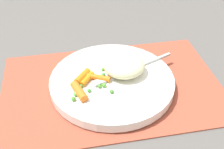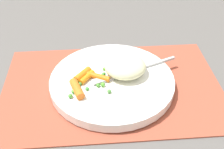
{
  "view_description": "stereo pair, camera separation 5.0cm",
  "coord_description": "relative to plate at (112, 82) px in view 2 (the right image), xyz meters",
  "views": [
    {
      "loc": [
        0.09,
        0.47,
        0.42
      ],
      "look_at": [
        0.0,
        0.0,
        0.04
      ],
      "focal_mm": 46.02,
      "sensor_mm": 36.0,
      "label": 1
    },
    {
      "loc": [
        0.04,
        0.47,
        0.42
      ],
      "look_at": [
        0.0,
        0.0,
        0.04
      ],
      "focal_mm": 46.02,
      "sensor_mm": 36.0,
      "label": 2
    }
  ],
  "objects": [
    {
      "name": "fork",
      "position": [
        -0.03,
        -0.01,
        0.01
      ],
      "size": [
        0.2,
        0.09,
        0.01
      ],
      "color": "#B8B8B8",
      "rests_on": "plate"
    },
    {
      "name": "carrot_portion",
      "position": [
        0.06,
        0.01,
        0.02
      ],
      "size": [
        0.09,
        0.1,
        0.02
      ],
      "color": "orange",
      "rests_on": "plate"
    },
    {
      "name": "ground_plane",
      "position": [
        0.0,
        0.0,
        -0.02
      ],
      "size": [
        2.4,
        2.4,
        0.0
      ],
      "primitive_type": "plane",
      "color": "#565451"
    },
    {
      "name": "plate",
      "position": [
        0.0,
        0.0,
        0.0
      ],
      "size": [
        0.27,
        0.27,
        0.02
      ],
      "primitive_type": "cylinder",
      "color": "white",
      "rests_on": "placemat"
    },
    {
      "name": "placemat",
      "position": [
        0.0,
        0.0,
        -0.01
      ],
      "size": [
        0.47,
        0.3,
        0.01
      ],
      "primitive_type": "cube",
      "color": "#9E4733",
      "rests_on": "ground_plane"
    },
    {
      "name": "pea_scatter",
      "position": [
        0.05,
        0.02,
        0.01
      ],
      "size": [
        0.09,
        0.09,
        0.01
      ],
      "color": "#4C993A",
      "rests_on": "plate"
    },
    {
      "name": "rice_mound",
      "position": [
        -0.03,
        -0.01,
        0.03
      ],
      "size": [
        0.09,
        0.08,
        0.04
      ],
      "primitive_type": "ellipsoid",
      "color": "beige",
      "rests_on": "plate"
    }
  ]
}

